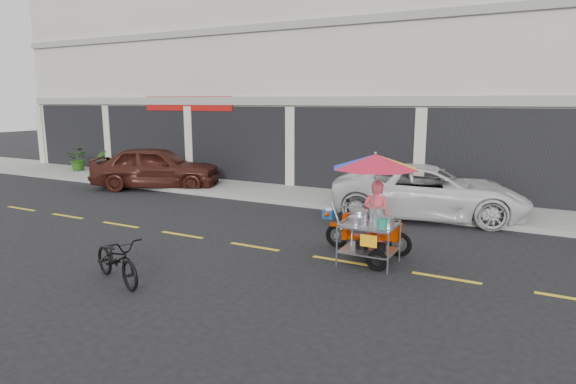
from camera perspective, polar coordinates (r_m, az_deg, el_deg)
The scene contains 10 objects.
ground at distance 9.62m, azimuth 6.31°, elevation -8.12°, with size 90.00×90.00×0.00m, color black.
sidewalk at distance 14.69m, azimuth 14.24°, elevation -1.48°, with size 45.00×3.00×0.15m, color gray.
shophouse_block at distance 19.12m, azimuth 27.07°, elevation 13.01°, with size 36.00×8.11×10.40m.
centerline at distance 9.62m, azimuth 6.31°, elevation -8.10°, with size 42.00×0.10×0.01m, color gold.
maroon_sedan at distance 17.83m, azimuth -15.31°, elevation 2.84°, with size 1.81×4.49×1.53m, color #401A13.
white_pickup at distance 13.43m, azimuth 16.32°, elevation 0.04°, with size 2.35×5.09×1.41m, color silver.
plant_tall at distance 22.55m, azimuth -23.56°, elevation 3.63°, with size 0.91×0.79×1.01m, color #1F4913.
plant_short at distance 21.53m, azimuth -21.15°, elevation 3.37°, with size 0.51×0.51×0.91m, color #1F4913.
near_bicycle at distance 8.87m, azimuth -19.62°, elevation -7.52°, with size 0.55×1.58×0.83m, color black.
food_vendor_rig at distance 9.48m, azimuth 10.13°, elevation 0.01°, with size 2.14×1.71×2.18m.
Camera 1 is at (3.29, -8.49, 3.10)m, focal length 30.00 mm.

